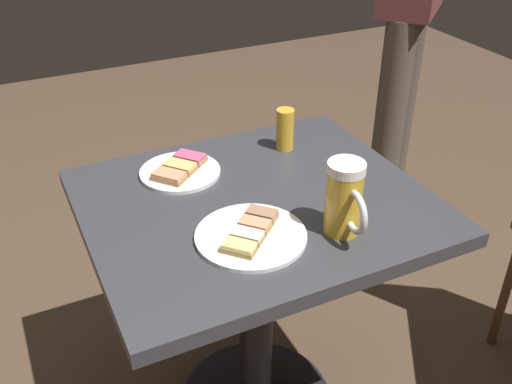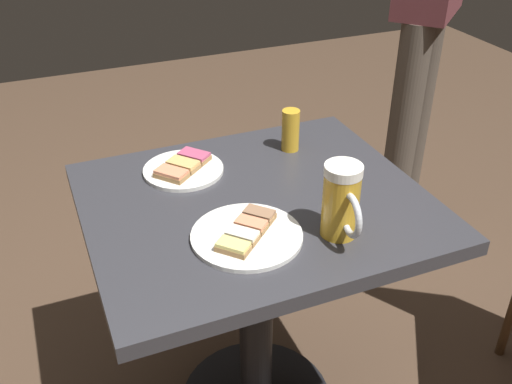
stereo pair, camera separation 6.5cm
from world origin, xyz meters
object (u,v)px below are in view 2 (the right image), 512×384
at_px(plate_near, 183,168).
at_px(beer_glass_small, 291,130).
at_px(plate_far, 247,234).
at_px(beer_mug, 342,202).

height_order(plate_near, beer_glass_small, beer_glass_small).
bearing_deg(plate_far, plate_near, -172.16).
bearing_deg(beer_mug, beer_glass_small, 169.90).
distance_m(plate_near, plate_far, 0.32).
relative_size(plate_near, plate_far, 0.85).
relative_size(beer_mug, beer_glass_small, 1.47).
xyz_separation_m(plate_near, beer_mug, (0.38, 0.23, 0.07)).
bearing_deg(beer_mug, plate_near, -149.14).
height_order(plate_far, beer_glass_small, beer_glass_small).
relative_size(plate_far, beer_mug, 1.44).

